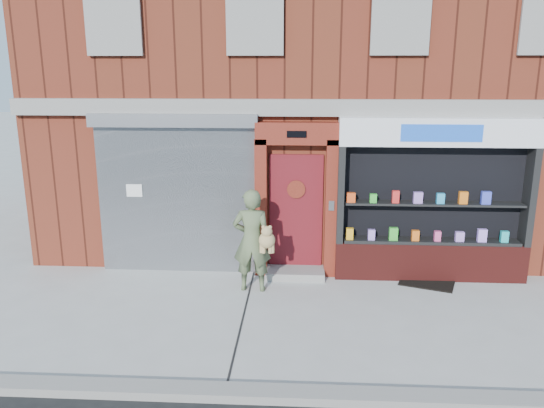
{
  "coord_description": "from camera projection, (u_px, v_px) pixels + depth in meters",
  "views": [
    {
      "loc": [
        -0.66,
        -7.69,
        3.82
      ],
      "look_at": [
        -1.15,
        1.0,
        1.6
      ],
      "focal_mm": 35.0,
      "sensor_mm": 36.0,
      "label": 1
    }
  ],
  "objects": [
    {
      "name": "curb",
      "position": [
        354.0,
        397.0,
        6.26
      ],
      "size": [
        60.0,
        0.3,
        0.12
      ],
      "primitive_type": "cube",
      "color": "gray",
      "rests_on": "ground"
    },
    {
      "name": "pharmacy_bay",
      "position": [
        433.0,
        207.0,
        9.67
      ],
      "size": [
        3.5,
        0.41,
        3.0
      ],
      "color": "#571714",
      "rests_on": "ground"
    },
    {
      "name": "shutter_bay",
      "position": [
        177.0,
        184.0,
        9.96
      ],
      "size": [
        3.1,
        0.3,
        3.04
      ],
      "color": "gray",
      "rests_on": "ground"
    },
    {
      "name": "red_door_bay",
      "position": [
        296.0,
        200.0,
        9.83
      ],
      "size": [
        1.52,
        0.58,
        2.9
      ],
      "color": "#5F1A10",
      "rests_on": "ground"
    },
    {
      "name": "doormat",
      "position": [
        427.0,
        282.0,
        9.76
      ],
      "size": [
        1.12,
        0.95,
        0.02
      ],
      "primitive_type": "cube",
      "rotation": [
        0.0,
        0.0,
        -0.35
      ],
      "color": "black",
      "rests_on": "ground"
    },
    {
      "name": "woman",
      "position": [
        253.0,
        240.0,
        9.23
      ],
      "size": [
        0.76,
        0.56,
        1.84
      ],
      "color": "#546240",
      "rests_on": "ground"
    },
    {
      "name": "ground",
      "position": [
        341.0,
        319.0,
        8.35
      ],
      "size": [
        80.0,
        80.0,
        0.0
      ],
      "primitive_type": "plane",
      "color": "#9E9E99",
      "rests_on": "ground"
    },
    {
      "name": "building",
      "position": [
        329.0,
        62.0,
        13.16
      ],
      "size": [
        12.0,
        8.16,
        8.0
      ],
      "color": "maroon",
      "rests_on": "ground"
    }
  ]
}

